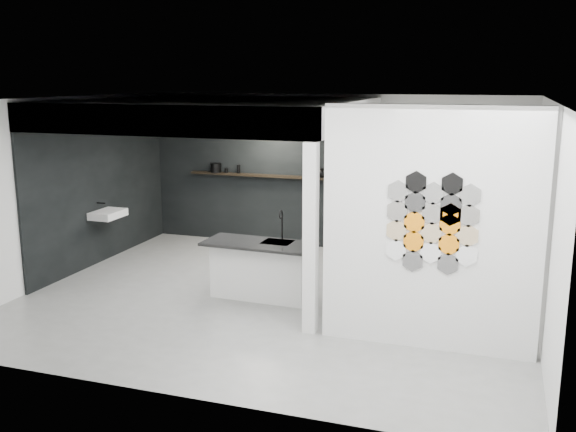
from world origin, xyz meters
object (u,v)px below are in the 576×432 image
Objects in this scene: stockpot at (216,168)px; bottle_dark at (239,169)px; glass_bowl at (336,175)px; wall_basin at (108,214)px; utensil_cup at (226,170)px; kettle at (322,173)px; partition_panel at (430,230)px; glass_vase at (336,174)px; kitchen_island at (261,269)px.

stockpot is 1.30× the size of bottle_dark.
glass_bowl is 1.88m from bottle_dark.
bottle_dark is (0.47, 0.00, -0.01)m from stockpot.
wall_basin is 2.47m from utensil_cup.
kettle reaches higher than bottle_dark.
glass_vase is at bearing 118.23° from partition_panel.
wall_basin is 2.83× the size of stockpot.
stockpot is 0.22m from utensil_cup.
stockpot is 2.36m from glass_bowl.
stockpot is at bearing 180.00° from utensil_cup.
utensil_cup is at bearing 0.00° from stockpot.
kitchen_island is (-2.42, 0.99, -0.97)m from partition_panel.
stockpot is 0.47m from bottle_dark.
glass_bowl is at bearing 0.00° from glass_vase.
glass_bowl reaches higher than wall_basin.
stockpot reaches higher than kitchen_island.
stockpot is 1.48× the size of glass_vase.
bottle_dark reaches higher than glass_vase.
kitchen_island is 10.21× the size of glass_bowl.
partition_panel reaches higher than bottle_dark.
glass_vase is (3.39, 2.07, 0.54)m from wall_basin.
glass_bowl is at bearing 0.00° from bottle_dark.
utensil_cup reaches higher than wall_basin.
wall_basin is 2.38m from stockpot.
kitchen_island is 3.40m from bottle_dark.
partition_panel is 5.78m from wall_basin.
utensil_cup is (0.22, 0.00, -0.04)m from stockpot.
glass_vase is at bearing 0.00° from stockpot.
bottle_dark is (-1.88, 0.00, 0.03)m from glass_bowl.
kitchen_island is 7.80× the size of kettle.
glass_vase is (-2.08, 3.87, -0.01)m from partition_panel.
glass_bowl is 2.14m from utensil_cup.
wall_basin is 3.68× the size of bottle_dark.
kettle is at bearing 180.00° from glass_vase.
kettle is 0.26m from glass_vase.
glass_vase reaches higher than glass_bowl.
glass_vase reaches higher than utensil_cup.
kettle is at bearing 180.00° from glass_bowl.
kettle reaches higher than utensil_cup.
kettle is 2.39× the size of utensil_cup.
stockpot is 2.36m from glass_vase.
stockpot is (-4.43, 3.87, 0.01)m from partition_panel.
bottle_dark reaches higher than wall_basin.
wall_basin is 4.18× the size of glass_vase.
glass_bowl is 1.82× the size of utensil_cup.
kettle is 1.88m from utensil_cup.
kettle is 1.42× the size of glass_vase.
utensil_cup is (-2.14, 0.00, -0.03)m from glass_vase.
partition_panel reaches higher than kettle.
kettle is 1.31× the size of glass_bowl.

